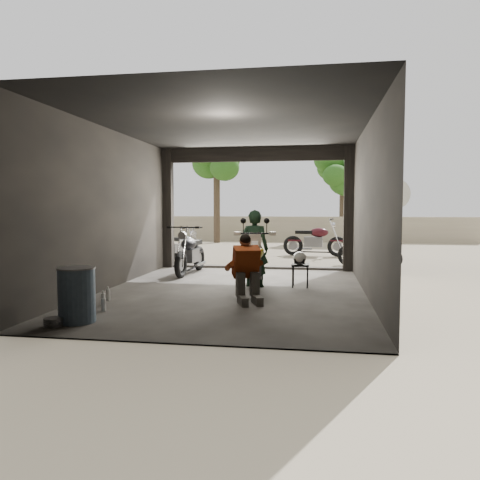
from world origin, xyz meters
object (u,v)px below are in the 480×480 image
(main_bike, at_px, (255,260))
(outside_bike_b, at_px, (315,237))
(outside_bike_c, at_px, (369,248))
(oil_drum, at_px, (77,296))
(rider, at_px, (255,249))
(sign_post, at_px, (394,209))
(mechanic, at_px, (248,270))
(helmet, at_px, (300,258))
(left_bike, at_px, (190,250))
(outside_bike_a, at_px, (183,244))
(stool, at_px, (300,268))

(main_bike, bearing_deg, outside_bike_b, 73.77)
(outside_bike_c, xyz_separation_m, oil_drum, (-4.74, -7.00, -0.15))
(rider, bearing_deg, sign_post, -129.78)
(mechanic, xyz_separation_m, oil_drum, (-2.18, -1.75, -0.18))
(main_bike, relative_size, rider, 1.13)
(mechanic, height_order, helmet, mechanic)
(left_bike, relative_size, helmet, 6.30)
(mechanic, bearing_deg, outside_bike_a, 94.91)
(main_bike, distance_m, outside_bike_b, 6.82)
(main_bike, relative_size, stool, 3.67)
(outside_bike_a, height_order, helmet, outside_bike_a)
(outside_bike_b, height_order, helmet, outside_bike_b)
(mechanic, distance_m, sign_post, 5.91)
(stool, bearing_deg, helmet, -144.66)
(outside_bike_b, xyz_separation_m, rider, (-1.20, -6.45, 0.16))
(outside_bike_a, bearing_deg, mechanic, -114.36)
(mechanic, height_order, oil_drum, mechanic)
(left_bike, distance_m, oil_drum, 4.99)
(outside_bike_b, height_order, stool, outside_bike_b)
(outside_bike_a, height_order, mechanic, mechanic)
(left_bike, relative_size, outside_bike_a, 1.12)
(outside_bike_b, bearing_deg, main_bike, 176.28)
(main_bike, relative_size, helmet, 6.36)
(outside_bike_a, relative_size, mechanic, 1.39)
(outside_bike_b, bearing_deg, stool, -176.47)
(outside_bike_a, bearing_deg, sign_post, -57.62)
(rider, height_order, oil_drum, rider)
(main_bike, relative_size, outside_bike_a, 1.13)
(left_bike, bearing_deg, sign_post, 21.37)
(outside_bike_a, xyz_separation_m, oil_drum, (0.59, -7.37, -0.14))
(left_bike, xyz_separation_m, outside_bike_c, (4.45, 2.02, -0.06))
(outside_bike_a, xyz_separation_m, rider, (2.67, -3.99, 0.26))
(outside_bike_c, bearing_deg, sign_post, -92.46)
(helmet, bearing_deg, left_bike, 150.72)
(outside_bike_a, bearing_deg, rider, -106.76)
(outside_bike_a, distance_m, stool, 5.31)
(outside_bike_b, distance_m, oil_drum, 10.37)
(outside_bike_c, distance_m, helmet, 3.94)
(left_bike, distance_m, outside_bike_b, 5.71)
(outside_bike_a, height_order, sign_post, sign_post)
(main_bike, xyz_separation_m, rider, (-0.05, 0.27, 0.20))
(rider, bearing_deg, left_bike, -36.48)
(main_bike, height_order, oil_drum, main_bike)
(rider, relative_size, sign_post, 0.67)
(stool, relative_size, helmet, 1.73)
(left_bike, relative_size, outside_bike_b, 0.95)
(helmet, xyz_separation_m, sign_post, (2.33, 3.17, 0.99))
(rider, bearing_deg, main_bike, 105.99)
(helmet, bearing_deg, mechanic, -115.60)
(left_bike, bearing_deg, outside_bike_c, 27.57)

